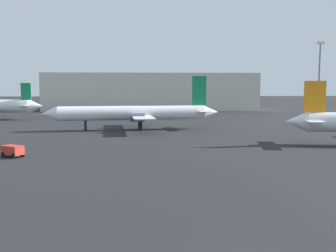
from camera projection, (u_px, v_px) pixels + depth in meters
name	position (u px, v px, depth m)	size (l,w,h in m)	color
airplane_distant	(135.00, 113.00, 67.04)	(32.23, 19.11, 9.85)	white
baggage_cart	(13.00, 150.00, 41.18)	(2.72, 2.38, 1.30)	red
light_mast_right	(319.00, 73.00, 115.61)	(2.40, 0.50, 21.89)	slate
terminal_building	(151.00, 92.00, 127.95)	(70.03, 22.21, 12.30)	beige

